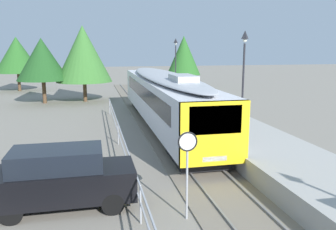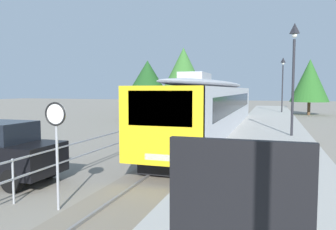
{
  "view_description": "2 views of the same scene",
  "coord_description": "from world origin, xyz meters",
  "px_view_note": "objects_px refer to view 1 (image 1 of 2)",
  "views": [
    {
      "loc": [
        -4.56,
        2.39,
        5.25
      ],
      "look_at": [
        -1.0,
        18.65,
        2.0
      ],
      "focal_mm": 36.93,
      "sensor_mm": 36.0,
      "label": 1
    },
    {
      "loc": [
        3.36,
        5.0,
        3.11
      ],
      "look_at": [
        -1.0,
        18.65,
        2.0
      ],
      "focal_mm": 34.88,
      "sensor_mm": 36.0,
      "label": 2
    }
  ],
  "objects_px": {
    "platform_lamp_far_end": "(176,54)",
    "speed_limit_sign": "(187,154)",
    "platform_lamp_mid_platform": "(244,58)",
    "commuter_train": "(164,96)",
    "parked_suv_black": "(63,177)"
  },
  "relations": [
    {
      "from": "commuter_train",
      "to": "speed_limit_sign",
      "type": "bearing_deg",
      "value": -98.52
    },
    {
      "from": "platform_lamp_mid_platform",
      "to": "parked_suv_black",
      "type": "relative_size",
      "value": 1.16
    },
    {
      "from": "platform_lamp_mid_platform",
      "to": "speed_limit_sign",
      "type": "height_order",
      "value": "platform_lamp_mid_platform"
    },
    {
      "from": "commuter_train",
      "to": "platform_lamp_far_end",
      "type": "relative_size",
      "value": 3.69
    },
    {
      "from": "commuter_train",
      "to": "parked_suv_black",
      "type": "distance_m",
      "value": 12.22
    },
    {
      "from": "parked_suv_black",
      "to": "platform_lamp_far_end",
      "type": "bearing_deg",
      "value": 68.6
    },
    {
      "from": "platform_lamp_mid_platform",
      "to": "platform_lamp_far_end",
      "type": "relative_size",
      "value": 1.0
    },
    {
      "from": "platform_lamp_far_end",
      "to": "speed_limit_sign",
      "type": "bearing_deg",
      "value": -102.83
    },
    {
      "from": "speed_limit_sign",
      "to": "parked_suv_black",
      "type": "distance_m",
      "value": 4.27
    },
    {
      "from": "platform_lamp_mid_platform",
      "to": "speed_limit_sign",
      "type": "distance_m",
      "value": 11.78
    },
    {
      "from": "platform_lamp_far_end",
      "to": "parked_suv_black",
      "type": "xyz_separation_m",
      "value": [
        -9.95,
        -25.39,
        -3.56
      ]
    },
    {
      "from": "platform_lamp_far_end",
      "to": "speed_limit_sign",
      "type": "xyz_separation_m",
      "value": [
        -6.16,
        -27.04,
        -2.5
      ]
    },
    {
      "from": "commuter_train",
      "to": "platform_lamp_mid_platform",
      "type": "xyz_separation_m",
      "value": [
        4.3,
        -2.7,
        2.48
      ]
    },
    {
      "from": "platform_lamp_mid_platform",
      "to": "speed_limit_sign",
      "type": "xyz_separation_m",
      "value": [
        -6.16,
        -9.72,
        -2.5
      ]
    },
    {
      "from": "platform_lamp_far_end",
      "to": "commuter_train",
      "type": "bearing_deg",
      "value": -106.38
    }
  ]
}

